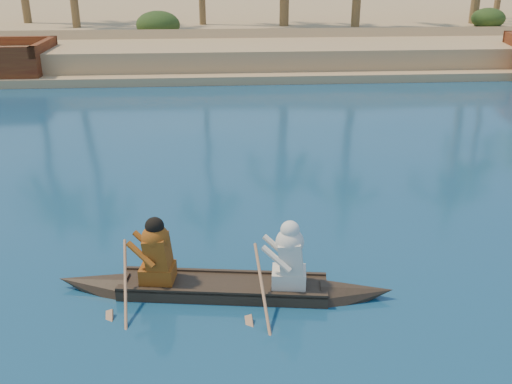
{
  "coord_description": "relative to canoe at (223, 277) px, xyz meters",
  "views": [
    {
      "loc": [
        1.48,
        -3.04,
        5.01
      ],
      "look_at": [
        2.27,
        6.84,
        1.02
      ],
      "focal_mm": 40.0,
      "sensor_mm": 36.0,
      "label": 1
    }
  ],
  "objects": [
    {
      "name": "sandy_embankment",
      "position": [
        -1.59,
        41.89,
        0.24
      ],
      "size": [
        150.0,
        51.0,
        1.5
      ],
      "color": "tan",
      "rests_on": "ground"
    },
    {
      "name": "shrub_cluster",
      "position": [
        -1.59,
        26.5,
        0.91
      ],
      "size": [
        100.0,
        6.0,
        2.4
      ],
      "primitive_type": null,
      "color": "#1E3613",
      "rests_on": "ground"
    },
    {
      "name": "canoe",
      "position": [
        0.0,
        0.0,
        0.0
      ],
      "size": [
        5.53,
        1.51,
        1.51
      ],
      "rotation": [
        0.0,
        0.0,
        -0.14
      ],
      "color": "#30221A",
      "rests_on": "ground"
    }
  ]
}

